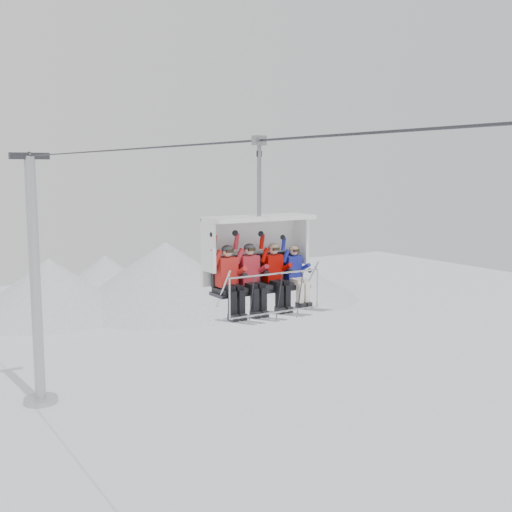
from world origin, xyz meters
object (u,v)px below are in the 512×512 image
lift_tower_right (36,299)px  skier_far_left (229,278)px  chairlift_carrier (256,252)px  skier_far_right (296,273)px  skier_center_left (251,275)px  skier_center_right (275,274)px

lift_tower_right → skier_far_left: size_ratio=7.71×
chairlift_carrier → skier_far_right: size_ratio=2.36×
chairlift_carrier → skier_center_left: bearing=-137.4°
skier_center_right → lift_tower_right: bearing=90.9°
lift_tower_right → skier_center_left: (-0.33, -22.31, 4.47)m
chairlift_carrier → skier_far_left: (-0.90, -0.30, -0.48)m
lift_tower_right → skier_far_left: (-0.90, -22.31, 4.47)m
skier_far_left → lift_tower_right: bearing=87.7°
lift_tower_right → chairlift_carrier: (0.00, -22.00, 4.94)m
lift_tower_right → skier_far_right: (0.91, -22.32, 4.41)m
skier_center_left → skier_center_right: bearing=-0.4°
skier_center_right → skier_far_right: bearing=-1.1°
lift_tower_right → skier_far_right: lift_tower_right is taller
skier_center_right → skier_center_left: bearing=179.6°
skier_center_left → lift_tower_right: bearing=89.2°
skier_far_left → skier_center_right: size_ratio=1.04×
lift_tower_right → chairlift_carrier: 22.55m
skier_far_left → skier_center_left: bearing=0.0°
lift_tower_right → skier_far_left: 22.77m
chairlift_carrier → skier_center_right: bearing=-42.4°
chairlift_carrier → skier_center_right: (0.34, -0.31, -0.49)m
chairlift_carrier → skier_far_right: bearing=-19.3°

